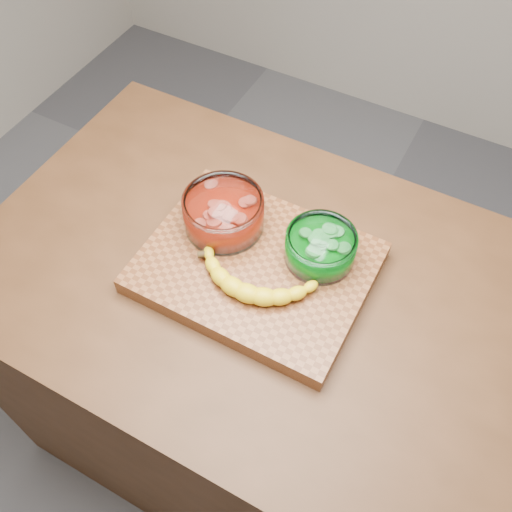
% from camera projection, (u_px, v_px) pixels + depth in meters
% --- Properties ---
extents(ground, '(3.50, 3.50, 0.00)m').
position_uv_depth(ground, '(256.00, 425.00, 1.91)').
color(ground, '#535458').
rests_on(ground, ground).
extents(counter, '(1.20, 0.80, 0.90)m').
position_uv_depth(counter, '(256.00, 367.00, 1.54)').
color(counter, '#482A15').
rests_on(counter, ground).
extents(cutting_board, '(0.45, 0.35, 0.04)m').
position_uv_depth(cutting_board, '(256.00, 268.00, 1.16)').
color(cutting_board, brown).
rests_on(cutting_board, counter).
extents(bowl_red, '(0.17, 0.17, 0.08)m').
position_uv_depth(bowl_red, '(224.00, 213.00, 1.17)').
color(bowl_red, white).
rests_on(bowl_red, cutting_board).
extents(bowl_green, '(0.14, 0.14, 0.07)m').
position_uv_depth(bowl_green, '(320.00, 247.00, 1.13)').
color(bowl_green, white).
rests_on(bowl_green, cutting_board).
extents(banana, '(0.27, 0.13, 0.04)m').
position_uv_depth(banana, '(253.00, 278.00, 1.10)').
color(banana, yellow).
rests_on(banana, cutting_board).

